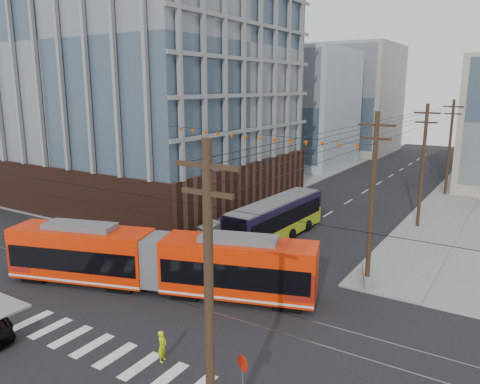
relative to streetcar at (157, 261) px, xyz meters
name	(u,v)px	position (x,y,z in m)	size (l,w,h in m)	color
ground	(147,324)	(2.46, -3.68, -1.89)	(160.00, 160.00, 0.00)	slate
office_building	(137,69)	(-19.54, 19.32, 12.41)	(30.00, 25.00, 28.60)	#381E16
bg_bldg_nw_near	(291,108)	(-14.54, 48.32, 7.11)	(18.00, 16.00, 18.00)	#8C99A5
bg_bldg_nw_far	(351,99)	(-11.54, 68.32, 8.11)	(16.00, 18.00, 20.00)	gray
utility_pole_near	(209,316)	(10.96, -9.68, 3.61)	(0.30, 0.30, 11.00)	black
utility_pole_far	(466,137)	(10.96, 52.32, 3.61)	(0.30, 0.30, 11.00)	black
streetcar	(157,261)	(0.00, 0.00, 0.00)	(19.58, 2.75, 3.77)	red
city_bus	(276,219)	(1.62, 12.67, -0.19)	(2.59, 11.95, 3.38)	black
parked_car_silver	(223,228)	(-2.52, 11.09, -1.16)	(1.53, 4.40, 1.45)	#989898
parked_car_white	(230,221)	(-3.14, 13.10, -1.21)	(1.89, 4.66, 1.35)	silver
parked_car_grey	(264,209)	(-2.62, 18.26, -1.20)	(2.28, 4.95, 1.38)	#56585A
pedestrian	(162,346)	(5.46, -5.82, -1.13)	(0.55, 0.36, 1.51)	#C0DB09
jersey_barrier	(367,276)	(10.76, 8.11, -1.53)	(0.81, 3.60, 0.72)	slate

